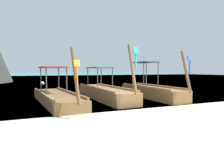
{
  "coord_description": "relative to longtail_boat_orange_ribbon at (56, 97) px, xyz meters",
  "views": [
    {
      "loc": [
        -3.67,
        -4.49,
        1.61
      ],
      "look_at": [
        0.0,
        4.39,
        0.93
      ],
      "focal_mm": 30.71,
      "sensor_mm": 36.0,
      "label": 1
    }
  ],
  "objects": [
    {
      "name": "ground",
      "position": [
        2.63,
        -5.18,
        -0.3
      ],
      "size": [
        120.0,
        120.0,
        0.0
      ],
      "primitive_type": "plane",
      "color": "beige"
    },
    {
      "name": "sea_water",
      "position": [
        2.63,
        57.21,
        -0.3
      ],
      "size": [
        120.0,
        120.0,
        0.0
      ],
      "primitive_type": "plane",
      "color": "teal",
      "rests_on": "ground"
    },
    {
      "name": "longtail_boat_blue_ribbon",
      "position": [
        5.4,
        -0.12,
        0.08
      ],
      "size": [
        1.28,
        5.7,
        2.53
      ],
      "color": "brown",
      "rests_on": "ground"
    },
    {
      "name": "longtail_boat_orange_ribbon",
      "position": [
        0.0,
        0.0,
        0.0
      ],
      "size": [
        1.97,
        6.42,
        2.47
      ],
      "color": "brown",
      "rests_on": "ground"
    },
    {
      "name": "mooring_buoy_near",
      "position": [
        -0.14,
        12.22,
        -0.09
      ],
      "size": [
        0.43,
        0.43,
        0.43
      ],
      "color": "white",
      "rests_on": "sea_water"
    },
    {
      "name": "longtail_boat_turquoise_ribbon",
      "position": [
        2.66,
        0.43,
        0.06
      ],
      "size": [
        1.49,
        6.44,
        2.72
      ],
      "color": "brown",
      "rests_on": "ground"
    }
  ]
}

